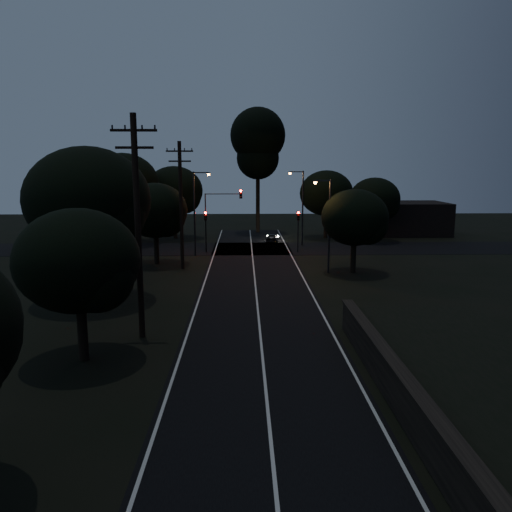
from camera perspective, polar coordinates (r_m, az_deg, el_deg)
name	(u,v)px	position (r m, az deg, el deg)	size (l,w,h in m)	color
road_surface	(254,270)	(41.34, -0.24, -1.63)	(60.00, 70.00, 0.03)	black
utility_pole_mid	(138,224)	(25.02, -13.37, 3.54)	(2.20, 0.30, 11.00)	black
utility_pole_far	(181,203)	(41.75, -8.58, 5.97)	(2.20, 0.30, 10.50)	black
tree_left_b	(82,264)	(22.71, -19.31, -0.84)	(5.34, 5.34, 6.79)	black
tree_left_c	(92,202)	(32.62, -18.26, 5.83)	(7.72, 7.72, 9.75)	black
tree_left_d	(157,212)	(44.02, -11.23, 4.96)	(5.60, 5.60, 7.11)	black
tree_far_nw	(176,192)	(59.79, -9.12, 7.26)	(6.71, 6.71, 8.50)	black
tree_far_w	(125,185)	(56.69, -14.71, 7.85)	(7.78, 7.78, 9.92)	black
tree_far_ne	(328,194)	(60.13, 8.27, 6.99)	(6.33, 6.33, 8.01)	black
tree_far_e	(376,200)	(58.30, 13.60, 6.22)	(5.70, 5.70, 7.23)	black
tree_right_a	(357,219)	(40.45, 11.50, 4.16)	(5.31, 5.31, 6.75)	black
tall_pine	(258,143)	(64.40, 0.21, 12.82)	(6.94, 6.94, 15.76)	black
building_left	(87,218)	(64.56, -18.74, 4.12)	(10.00, 8.00, 4.40)	black
building_right	(408,218)	(66.03, 17.02, 4.16)	(9.00, 7.00, 4.00)	black
signal_left	(206,224)	(49.78, -5.77, 3.66)	(0.28, 0.35, 4.10)	black
signal_right	(298,224)	(49.93, 4.84, 3.69)	(0.28, 0.35, 4.10)	black
signal_mast	(223,209)	(49.53, -3.85, 5.40)	(3.70, 0.35, 6.25)	black
streetlight_a	(196,208)	(47.69, -6.84, 5.52)	(1.66, 0.26, 8.00)	black
streetlight_b	(301,203)	(53.81, 5.16, 6.09)	(1.66, 0.26, 8.00)	black
streetlight_c	(327,219)	(40.10, 8.16, 4.18)	(1.46, 0.26, 7.50)	black
car	(272,238)	(55.99, 1.84, 2.06)	(1.25, 3.10, 1.06)	black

